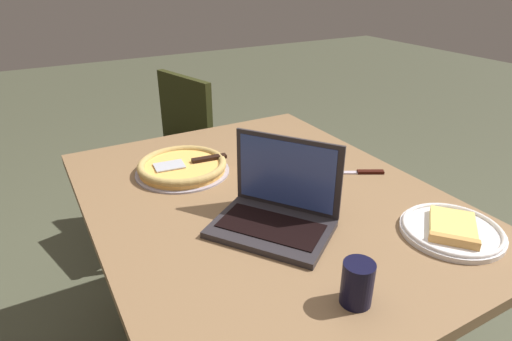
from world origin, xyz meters
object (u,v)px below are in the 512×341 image
object	(u,v)px
pizza_plate	(452,230)
table_knife	(359,172)
pizza_tray	(182,166)
drink_cup	(357,283)
chair_near	(168,148)
laptop	(277,209)
dining_table	(265,215)

from	to	relation	value
pizza_plate	table_knife	bearing A→B (deg)	175.30
pizza_tray	table_knife	size ratio (longest dim) A/B	1.60
drink_cup	chair_near	bearing A→B (deg)	176.81
laptop	dining_table	bearing A→B (deg)	160.90
dining_table	table_knife	size ratio (longest dim) A/B	6.44
dining_table	pizza_tray	bearing A→B (deg)	-150.78
drink_cup	chair_near	xyz separation A→B (m)	(-1.52, 0.08, -0.28)
pizza_plate	pizza_tray	xyz separation A→B (m)	(-0.70, -0.49, 0.01)
table_knife	pizza_tray	bearing A→B (deg)	-120.15
pizza_tray	dining_table	bearing A→B (deg)	29.22
pizza_plate	drink_cup	distance (m)	0.40
laptop	chair_near	xyz separation A→B (m)	(-1.19, 0.07, -0.28)
pizza_plate	table_knife	xyz separation A→B (m)	(-0.40, 0.03, -0.01)
dining_table	drink_cup	distance (m)	0.50
pizza_plate	dining_table	bearing A→B (deg)	-141.83
pizza_tray	chair_near	size ratio (longest dim) A/B	0.37
dining_table	laptop	distance (m)	0.20
pizza_plate	pizza_tray	bearing A→B (deg)	-145.24
laptop	drink_cup	world-z (taller)	laptop
pizza_tray	chair_near	world-z (taller)	chair_near
dining_table	table_knife	world-z (taller)	table_knife
pizza_plate	chair_near	size ratio (longest dim) A/B	0.31
pizza_plate	drink_cup	bearing A→B (deg)	-79.93
table_knife	chair_near	bearing A→B (deg)	-162.15
dining_table	drink_cup	xyz separation A→B (m)	(0.49, -0.06, 0.12)
pizza_tray	drink_cup	world-z (taller)	drink_cup
laptop	chair_near	bearing A→B (deg)	176.42
chair_near	dining_table	bearing A→B (deg)	-1.19
drink_cup	laptop	bearing A→B (deg)	178.20
laptop	pizza_plate	distance (m)	0.47
dining_table	pizza_plate	bearing A→B (deg)	38.17
table_knife	laptop	bearing A→B (deg)	-71.87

